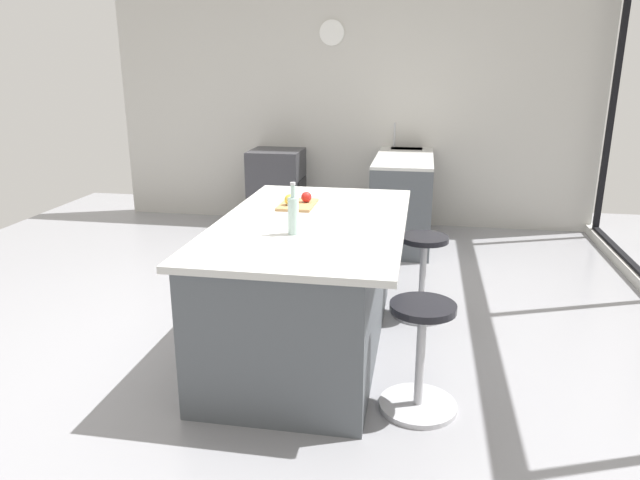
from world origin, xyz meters
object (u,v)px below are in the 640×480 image
(kitchen_island, at_px, (306,283))
(water_bottle, at_px, (293,214))
(apple_yellow, at_px, (290,200))
(stool_middle, at_px, (420,360))
(apple_red, at_px, (306,197))
(stool_by_window, at_px, (422,278))
(cutting_board, at_px, (298,205))
(oven_range, at_px, (277,188))

(kitchen_island, xyz_separation_m, water_bottle, (0.35, -0.00, 0.57))
(apple_yellow, bearing_deg, kitchen_island, 29.97)
(stool_middle, relative_size, apple_red, 8.43)
(apple_red, bearing_deg, stool_middle, 38.90)
(stool_by_window, relative_size, stool_middle, 1.00)
(cutting_board, bearing_deg, oven_range, -162.73)
(cutting_board, bearing_deg, apple_yellow, -34.84)
(oven_range, relative_size, water_bottle, 2.88)
(stool_middle, bearing_deg, kitchen_island, -130.02)
(stool_middle, xyz_separation_m, apple_red, (-1.05, -0.85, 0.66))
(stool_by_window, height_order, stool_middle, same)
(apple_red, bearing_deg, cutting_board, -50.54)
(apple_red, distance_m, water_bottle, 0.75)
(kitchen_island, relative_size, apple_red, 27.34)
(stool_middle, distance_m, cutting_board, 1.48)
(oven_range, bearing_deg, apple_red, 18.61)
(stool_middle, bearing_deg, oven_range, -154.79)
(kitchen_island, bearing_deg, apple_yellow, -150.03)
(apple_yellow, xyz_separation_m, apple_red, (-0.11, 0.10, -0.00))
(stool_by_window, relative_size, water_bottle, 2.04)
(stool_by_window, distance_m, cutting_board, 1.13)
(kitchen_island, bearing_deg, cutting_board, -160.26)
(apple_yellow, xyz_separation_m, water_bottle, (0.64, 0.17, 0.06))
(cutting_board, bearing_deg, stool_middle, 41.89)
(kitchen_island, height_order, cutting_board, cutting_board)
(kitchen_island, xyz_separation_m, cutting_board, (-0.36, -0.13, 0.45))
(cutting_board, bearing_deg, apple_red, 129.46)
(oven_range, height_order, apple_yellow, apple_yellow)
(kitchen_island, distance_m, apple_yellow, 0.61)
(apple_yellow, distance_m, water_bottle, 0.67)
(apple_yellow, height_order, apple_red, apple_yellow)
(oven_range, height_order, apple_red, apple_red)
(oven_range, distance_m, stool_by_window, 2.96)
(water_bottle, bearing_deg, stool_by_window, 142.07)
(oven_range, height_order, kitchen_island, oven_range)
(apple_red, bearing_deg, stool_by_window, 106.45)
(cutting_board, relative_size, water_bottle, 1.15)
(apple_yellow, height_order, water_bottle, water_bottle)
(kitchen_island, bearing_deg, oven_range, -162.44)
(kitchen_island, relative_size, stool_by_window, 3.24)
(oven_range, distance_m, water_bottle, 3.56)
(apple_yellow, bearing_deg, water_bottle, 14.74)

